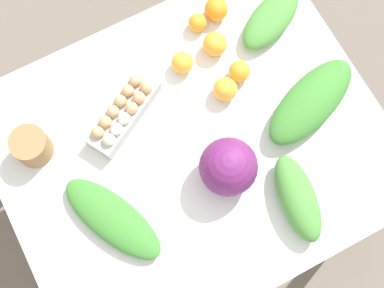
# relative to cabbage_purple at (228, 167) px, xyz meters

# --- Properties ---
(ground_plane) EXTENTS (8.00, 8.00, 0.00)m
(ground_plane) POSITION_rel_cabbage_purple_xyz_m (-0.06, 0.13, -0.83)
(ground_plane) COLOR #70665B
(dining_table) EXTENTS (1.24, 1.03, 0.74)m
(dining_table) POSITION_rel_cabbage_purple_xyz_m (-0.06, 0.13, -0.18)
(dining_table) COLOR silver
(dining_table) RESTS_ON ground_plane
(cabbage_purple) EXTENTS (0.18, 0.18, 0.18)m
(cabbage_purple) POSITION_rel_cabbage_purple_xyz_m (0.00, 0.00, 0.00)
(cabbage_purple) COLOR #6B2366
(cabbage_purple) RESTS_ON dining_table
(egg_carton) EXTENTS (0.31, 0.23, 0.09)m
(egg_carton) POSITION_rel_cabbage_purple_xyz_m (-0.21, 0.33, -0.05)
(egg_carton) COLOR #B7B7B2
(egg_carton) RESTS_ON dining_table
(paper_bag) EXTENTS (0.12, 0.12, 0.10)m
(paper_bag) POSITION_rel_cabbage_purple_xyz_m (-0.51, 0.36, -0.04)
(paper_bag) COLOR #997047
(paper_bag) RESTS_ON dining_table
(greens_bunch_beet_tops) EXTENTS (0.31, 0.23, 0.08)m
(greens_bunch_beet_tops) POSITION_rel_cabbage_purple_xyz_m (0.39, 0.40, -0.05)
(greens_bunch_beet_tops) COLOR #4C933D
(greens_bunch_beet_tops) RESTS_ON dining_table
(greens_bunch_kale) EXTENTS (0.28, 0.39, 0.06)m
(greens_bunch_kale) POSITION_rel_cabbage_purple_xyz_m (-0.39, 0.03, -0.06)
(greens_bunch_kale) COLOR #3D8433
(greens_bunch_kale) RESTS_ON dining_table
(greens_bunch_scallion) EXTENTS (0.41, 0.27, 0.10)m
(greens_bunch_scallion) POSITION_rel_cabbage_purple_xyz_m (0.35, 0.07, -0.04)
(greens_bunch_scallion) COLOR #3D8433
(greens_bunch_scallion) RESTS_ON dining_table
(greens_bunch_chard) EXTENTS (0.16, 0.30, 0.09)m
(greens_bunch_chard) POSITION_rel_cabbage_purple_xyz_m (0.15, -0.18, -0.04)
(greens_bunch_chard) COLOR #4C933D
(greens_bunch_chard) RESTS_ON dining_table
(orange_0) EXTENTS (0.08, 0.08, 0.08)m
(orange_0) POSITION_rel_cabbage_purple_xyz_m (0.17, 0.40, -0.05)
(orange_0) COLOR #F9A833
(orange_0) RESTS_ON dining_table
(orange_1) EXTENTS (0.07, 0.07, 0.07)m
(orange_1) POSITION_rel_cabbage_purple_xyz_m (0.20, 0.28, -0.06)
(orange_1) COLOR orange
(orange_1) RESTS_ON dining_table
(orange_2) EXTENTS (0.08, 0.08, 0.08)m
(orange_2) POSITION_rel_cabbage_purple_xyz_m (0.13, 0.24, -0.05)
(orange_2) COLOR #F9A833
(orange_2) RESTS_ON dining_table
(orange_3) EXTENTS (0.06, 0.06, 0.06)m
(orange_3) POSITION_rel_cabbage_purple_xyz_m (0.16, 0.51, -0.06)
(orange_3) COLOR orange
(orange_3) RESTS_ON dining_table
(orange_4) EXTENTS (0.08, 0.08, 0.08)m
(orange_4) POSITION_rel_cabbage_purple_xyz_m (0.05, 0.40, -0.05)
(orange_4) COLOR #F9A833
(orange_4) RESTS_ON dining_table
(orange_5) EXTENTS (0.08, 0.08, 0.08)m
(orange_5) POSITION_rel_cabbage_purple_xyz_m (0.24, 0.52, -0.05)
(orange_5) COLOR orange
(orange_5) RESTS_ON dining_table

